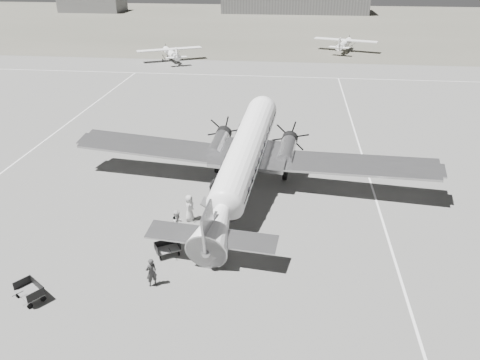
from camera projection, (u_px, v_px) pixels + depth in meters
name	position (u px, v px, depth m)	size (l,w,h in m)	color
ground	(207.00, 214.00, 32.52)	(260.00, 260.00, 0.00)	slate
taxi_line_right	(383.00, 224.00, 31.31)	(0.15, 80.00, 0.01)	white
taxi_line_left	(34.00, 148.00, 43.25)	(0.15, 60.00, 0.01)	white
taxi_line_horizon	(255.00, 76.00, 68.19)	(90.00, 0.15, 0.01)	white
grass_infield	(273.00, 24.00, 117.24)	(260.00, 90.00, 0.01)	#59564B
hangar_main	(295.00, 0.00, 137.58)	(42.00, 14.00, 6.60)	slate
shed_secondary	(93.00, 4.00, 139.73)	(18.00, 10.00, 4.00)	slate
dc3_airliner	(243.00, 162.00, 33.85)	(28.34, 19.66, 5.40)	#B3B3B6
light_plane_left	(171.00, 54.00, 76.85)	(10.80, 8.76, 2.24)	white
light_plane_right	(344.00, 45.00, 84.16)	(11.42, 9.27, 2.37)	white
baggage_cart_near	(168.00, 249.00, 27.93)	(1.50, 1.06, 0.85)	slate
baggage_cart_far	(30.00, 292.00, 24.33)	(1.64, 1.16, 0.92)	slate
ground_crew	(151.00, 272.00, 25.20)	(0.63, 0.41, 1.72)	#303030
ramp_agent	(178.00, 224.00, 29.36)	(0.96, 0.75, 1.98)	#B1B1AF
passenger	(189.00, 208.00, 31.35)	(0.92, 0.60, 1.88)	#AFAFAD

